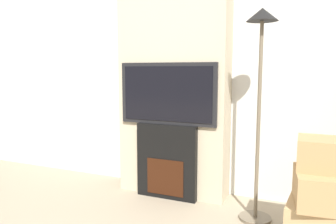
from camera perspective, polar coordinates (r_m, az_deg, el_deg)
The scene contains 6 objects.
wall_back at distance 3.40m, azimuth 2.22°, elevation 9.19°, with size 6.00×0.06×2.70m.
chimney_breast at distance 3.24m, azimuth 1.06°, elevation 9.29°, with size 1.08×0.30×2.70m.
fireplace at distance 3.22m, azimuth -0.01°, elevation -8.53°, with size 0.60×0.15×0.72m.
television at distance 3.10m, azimuth -0.02°, elevation 3.21°, with size 0.97×0.07×0.58m.
floor_lamp at distance 2.69m, azimuth 15.78°, elevation 6.68°, with size 0.26×0.26×1.71m.
box_stack at distance 2.38m, azimuth 26.02°, elevation -13.79°, with size 0.53×0.44×0.81m.
Camera 1 is at (1.22, -1.15, 1.24)m, focal length 35.00 mm.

